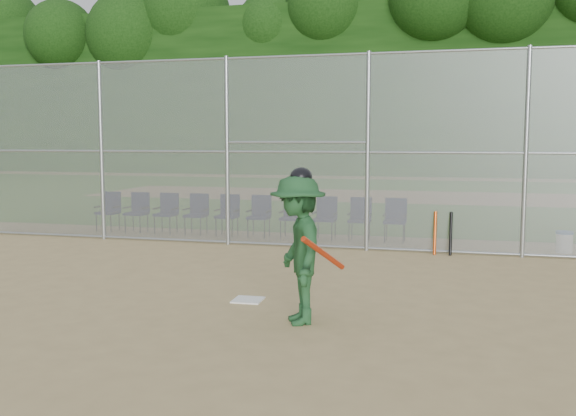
% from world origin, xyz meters
% --- Properties ---
extents(ground, '(100.00, 100.00, 0.00)m').
position_xyz_m(ground, '(0.00, 0.00, 0.00)').
color(ground, tan).
rests_on(ground, ground).
extents(grass_strip, '(100.00, 100.00, 0.00)m').
position_xyz_m(grass_strip, '(0.00, 18.00, 0.01)').
color(grass_strip, '#3A6C20').
rests_on(grass_strip, ground).
extents(dirt_patch_far, '(24.00, 24.00, 0.00)m').
position_xyz_m(dirt_patch_far, '(0.00, 18.00, 0.01)').
color(dirt_patch_far, tan).
rests_on(dirt_patch_far, ground).
extents(backstop_fence, '(16.09, 0.09, 4.00)m').
position_xyz_m(backstop_fence, '(0.00, 5.00, 2.07)').
color(backstop_fence, gray).
rests_on(backstop_fence, ground).
extents(treeline, '(81.00, 60.00, 11.00)m').
position_xyz_m(treeline, '(0.00, 20.00, 5.50)').
color(treeline, black).
rests_on(treeline, ground).
extents(home_plate, '(0.42, 0.42, 0.02)m').
position_xyz_m(home_plate, '(-0.04, 0.46, 0.01)').
color(home_plate, white).
rests_on(home_plate, ground).
extents(batter_at_plate, '(1.15, 1.44, 1.91)m').
position_xyz_m(batter_at_plate, '(0.90, -0.43, 0.93)').
color(batter_at_plate, '#1E4B26').
rests_on(batter_at_plate, ground).
extents(water_cooler, '(0.34, 0.34, 0.43)m').
position_xyz_m(water_cooler, '(4.87, 5.78, 0.22)').
color(water_cooler, white).
rests_on(water_cooler, ground).
extents(spare_bats, '(0.36, 0.23, 0.85)m').
position_xyz_m(spare_bats, '(2.51, 4.89, 0.42)').
color(spare_bats, '#D84C14').
rests_on(spare_bats, ground).
extents(chair_0, '(0.54, 0.52, 0.96)m').
position_xyz_m(chair_0, '(-5.63, 6.24, 0.48)').
color(chair_0, '#10153C').
rests_on(chair_0, ground).
extents(chair_1, '(0.54, 0.52, 0.96)m').
position_xyz_m(chair_1, '(-4.84, 6.24, 0.48)').
color(chair_1, '#10153C').
rests_on(chair_1, ground).
extents(chair_2, '(0.54, 0.52, 0.96)m').
position_xyz_m(chair_2, '(-4.06, 6.24, 0.48)').
color(chair_2, '#10153C').
rests_on(chair_2, ground).
extents(chair_3, '(0.54, 0.52, 0.96)m').
position_xyz_m(chair_3, '(-3.27, 6.24, 0.48)').
color(chair_3, '#10153C').
rests_on(chair_3, ground).
extents(chair_4, '(0.54, 0.52, 0.96)m').
position_xyz_m(chair_4, '(-2.48, 6.24, 0.48)').
color(chair_4, '#10153C').
rests_on(chair_4, ground).
extents(chair_5, '(0.54, 0.52, 0.96)m').
position_xyz_m(chair_5, '(-1.69, 6.24, 0.48)').
color(chair_5, '#10153C').
rests_on(chair_5, ground).
extents(chair_6, '(0.54, 0.52, 0.96)m').
position_xyz_m(chair_6, '(-0.91, 6.24, 0.48)').
color(chair_6, '#10153C').
rests_on(chair_6, ground).
extents(chair_7, '(0.54, 0.52, 0.96)m').
position_xyz_m(chair_7, '(-0.12, 6.24, 0.48)').
color(chair_7, '#10153C').
rests_on(chair_7, ground).
extents(chair_8, '(0.54, 0.52, 0.96)m').
position_xyz_m(chair_8, '(0.67, 6.24, 0.48)').
color(chair_8, '#10153C').
rests_on(chair_8, ground).
extents(chair_9, '(0.54, 0.52, 0.96)m').
position_xyz_m(chair_9, '(1.45, 6.24, 0.48)').
color(chair_9, '#10153C').
rests_on(chair_9, ground).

